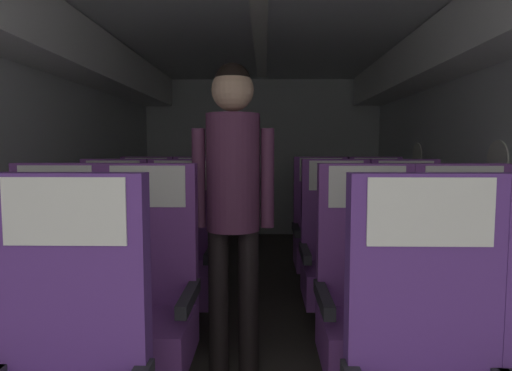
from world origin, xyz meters
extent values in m
cube|color=#3D3833|center=(0.00, 3.09, -0.01)|extent=(3.49, 6.58, 0.02)
cube|color=silver|center=(-1.65, 3.09, 1.09)|extent=(0.08, 6.18, 2.17)
cube|color=silver|center=(1.65, 3.09, 1.09)|extent=(0.08, 6.18, 2.17)
cube|color=silver|center=(0.00, 3.09, 2.17)|extent=(3.37, 6.18, 0.06)
cube|color=#B6BBBB|center=(0.00, 6.20, 1.09)|extent=(3.37, 0.06, 2.17)
cube|color=white|center=(-1.41, 3.09, 1.95)|extent=(0.38, 5.93, 0.36)
cube|color=white|center=(1.41, 3.09, 1.95)|extent=(0.38, 5.93, 0.36)
cube|color=white|center=(0.00, 3.09, 2.13)|extent=(0.12, 5.56, 0.02)
cylinder|color=white|center=(1.60, 3.09, 1.13)|extent=(0.01, 0.26, 0.26)
cylinder|color=white|center=(1.60, 4.63, 1.13)|extent=(0.01, 0.26, 0.26)
cube|color=#5B3384|center=(-0.54, 1.42, 0.78)|extent=(0.45, 0.08, 0.69)
cube|color=silver|center=(-0.54, 1.38, 1.02)|extent=(0.36, 0.01, 0.20)
cube|color=#5B3384|center=(0.52, 1.43, 0.78)|extent=(0.45, 0.08, 0.69)
cube|color=silver|center=(0.52, 1.39, 1.02)|extent=(0.36, 0.01, 0.20)
cube|color=#753D8E|center=(-0.98, 2.08, 0.33)|extent=(0.45, 0.47, 0.22)
cube|color=#753D8E|center=(-0.98, 2.27, 0.78)|extent=(0.45, 0.08, 0.69)
cube|color=#28282D|center=(-0.76, 2.08, 0.53)|extent=(0.05, 0.39, 0.06)
cube|color=silver|center=(-0.98, 2.23, 1.02)|extent=(0.36, 0.01, 0.20)
cube|color=#753D8E|center=(-0.52, 2.06, 0.33)|extent=(0.45, 0.47, 0.22)
cube|color=#753D8E|center=(-0.52, 2.25, 0.78)|extent=(0.45, 0.08, 0.69)
cube|color=#28282D|center=(-0.30, 2.06, 0.53)|extent=(0.05, 0.39, 0.06)
cube|color=#28282D|center=(-0.74, 2.06, 0.53)|extent=(0.05, 0.39, 0.06)
cube|color=silver|center=(-0.52, 2.21, 1.02)|extent=(0.36, 0.01, 0.20)
cube|color=#753D8E|center=(0.99, 2.06, 0.33)|extent=(0.45, 0.47, 0.22)
cube|color=#753D8E|center=(0.99, 2.25, 0.78)|extent=(0.45, 0.08, 0.69)
cube|color=#28282D|center=(0.77, 2.06, 0.53)|extent=(0.05, 0.39, 0.06)
cube|color=silver|center=(0.99, 2.21, 1.02)|extent=(0.36, 0.01, 0.20)
cube|color=#753D8E|center=(0.53, 2.06, 0.33)|extent=(0.45, 0.47, 0.22)
cube|color=#753D8E|center=(0.53, 2.25, 0.78)|extent=(0.45, 0.08, 0.69)
cube|color=#28282D|center=(0.75, 2.06, 0.53)|extent=(0.05, 0.39, 0.06)
cube|color=#28282D|center=(0.31, 2.06, 0.53)|extent=(0.05, 0.39, 0.06)
cube|color=silver|center=(0.53, 2.21, 1.02)|extent=(0.36, 0.01, 0.20)
cube|color=#38383D|center=(-0.98, 2.90, 0.11)|extent=(0.16, 0.17, 0.22)
cube|color=#753D8E|center=(-0.98, 2.90, 0.33)|extent=(0.45, 0.47, 0.22)
cube|color=#753D8E|center=(-0.98, 3.09, 0.78)|extent=(0.45, 0.08, 0.69)
cube|color=#28282D|center=(-0.77, 2.90, 0.53)|extent=(0.05, 0.39, 0.06)
cube|color=#28282D|center=(-1.20, 2.90, 0.53)|extent=(0.05, 0.39, 0.06)
cube|color=silver|center=(-0.98, 3.05, 1.02)|extent=(0.36, 0.01, 0.20)
cube|color=#38383D|center=(-0.52, 2.91, 0.11)|extent=(0.16, 0.17, 0.22)
cube|color=#753D8E|center=(-0.52, 2.91, 0.33)|extent=(0.45, 0.47, 0.22)
cube|color=#753D8E|center=(-0.52, 3.10, 0.78)|extent=(0.45, 0.08, 0.69)
cube|color=#28282D|center=(-0.31, 2.91, 0.53)|extent=(0.05, 0.39, 0.06)
cube|color=#28282D|center=(-0.74, 2.91, 0.53)|extent=(0.05, 0.39, 0.06)
cube|color=silver|center=(-0.52, 3.05, 1.02)|extent=(0.36, 0.01, 0.20)
cube|color=#38383D|center=(0.98, 2.89, 0.11)|extent=(0.16, 0.17, 0.22)
cube|color=#753D8E|center=(0.98, 2.89, 0.33)|extent=(0.45, 0.47, 0.22)
cube|color=#753D8E|center=(0.98, 3.09, 0.78)|extent=(0.45, 0.08, 0.69)
cube|color=#28282D|center=(1.20, 2.89, 0.53)|extent=(0.05, 0.39, 0.06)
cube|color=#28282D|center=(0.76, 2.89, 0.53)|extent=(0.05, 0.39, 0.06)
cube|color=silver|center=(0.98, 3.04, 1.02)|extent=(0.36, 0.01, 0.20)
cube|color=#38383D|center=(0.52, 2.92, 0.11)|extent=(0.16, 0.17, 0.22)
cube|color=#753D8E|center=(0.52, 2.92, 0.33)|extent=(0.45, 0.47, 0.22)
cube|color=#753D8E|center=(0.52, 3.11, 0.78)|extent=(0.45, 0.08, 0.69)
cube|color=#28282D|center=(0.74, 2.92, 0.53)|extent=(0.05, 0.39, 0.06)
cube|color=#28282D|center=(0.30, 2.92, 0.53)|extent=(0.05, 0.39, 0.06)
cube|color=silver|center=(0.52, 3.06, 1.02)|extent=(0.36, 0.01, 0.20)
cube|color=#38383D|center=(-0.99, 3.73, 0.11)|extent=(0.16, 0.17, 0.22)
cube|color=#753D8E|center=(-0.99, 3.73, 0.33)|extent=(0.45, 0.47, 0.22)
cube|color=#753D8E|center=(-0.99, 3.92, 0.78)|extent=(0.45, 0.08, 0.69)
cube|color=#28282D|center=(-0.77, 3.73, 0.53)|extent=(0.05, 0.39, 0.06)
cube|color=#28282D|center=(-1.21, 3.73, 0.53)|extent=(0.05, 0.39, 0.06)
cube|color=silver|center=(-0.99, 3.88, 1.02)|extent=(0.36, 0.01, 0.20)
cube|color=#38383D|center=(-0.53, 3.75, 0.11)|extent=(0.16, 0.17, 0.22)
cube|color=#753D8E|center=(-0.53, 3.75, 0.33)|extent=(0.45, 0.47, 0.22)
cube|color=#753D8E|center=(-0.53, 3.94, 0.78)|extent=(0.45, 0.08, 0.69)
cube|color=#28282D|center=(-0.31, 3.75, 0.53)|extent=(0.05, 0.39, 0.06)
cube|color=#28282D|center=(-0.75, 3.75, 0.53)|extent=(0.05, 0.39, 0.06)
cube|color=silver|center=(-0.53, 3.89, 1.02)|extent=(0.36, 0.01, 0.20)
cube|color=#38383D|center=(0.99, 3.73, 0.11)|extent=(0.16, 0.17, 0.22)
cube|color=#753D8E|center=(0.99, 3.73, 0.33)|extent=(0.45, 0.47, 0.22)
cube|color=#753D8E|center=(0.99, 3.92, 0.78)|extent=(0.45, 0.08, 0.69)
cube|color=#28282D|center=(1.21, 3.73, 0.53)|extent=(0.05, 0.39, 0.06)
cube|color=#28282D|center=(0.77, 3.73, 0.53)|extent=(0.05, 0.39, 0.06)
cube|color=silver|center=(0.99, 3.87, 1.02)|extent=(0.36, 0.01, 0.20)
cube|color=#38383D|center=(0.52, 3.72, 0.11)|extent=(0.16, 0.17, 0.22)
cube|color=#753D8E|center=(0.52, 3.72, 0.33)|extent=(0.45, 0.47, 0.22)
cube|color=#753D8E|center=(0.52, 3.92, 0.78)|extent=(0.45, 0.08, 0.69)
cube|color=#28282D|center=(0.74, 3.72, 0.53)|extent=(0.05, 0.39, 0.06)
cube|color=#28282D|center=(0.30, 3.72, 0.53)|extent=(0.05, 0.39, 0.06)
cube|color=silver|center=(0.52, 3.87, 1.02)|extent=(0.36, 0.01, 0.20)
cylinder|color=black|center=(-0.20, 2.40, 0.39)|extent=(0.11, 0.11, 0.78)
cylinder|color=black|center=(-0.04, 2.40, 0.39)|extent=(0.11, 0.11, 0.78)
cylinder|color=#5B2D4C|center=(-0.12, 2.40, 1.08)|extent=(0.28, 0.28, 0.61)
cylinder|color=#5B2D4C|center=(-0.30, 2.40, 1.05)|extent=(0.07, 0.07, 0.52)
cylinder|color=#5B2D4C|center=(0.06, 2.40, 1.05)|extent=(0.07, 0.07, 0.52)
sphere|color=tan|center=(-0.12, 2.40, 1.50)|extent=(0.22, 0.22, 0.22)
sphere|color=black|center=(-0.12, 2.40, 1.55)|extent=(0.19, 0.19, 0.19)
camera|label=1|loc=(0.05, 0.14, 1.21)|focal=30.45mm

